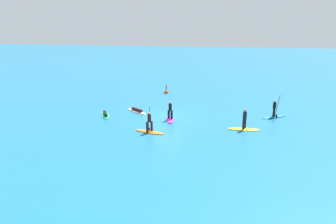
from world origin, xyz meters
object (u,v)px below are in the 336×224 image
object	(u,v)px
surfer_on_purple_board	(170,116)
surfer_on_blue_board	(274,113)
surfer_on_green_board	(105,114)
surfer_on_yellow_board	(244,125)
marker_buoy	(166,92)
surfer_on_orange_board	(149,127)
surfer_on_white_board	(137,111)

from	to	relation	value
surfer_on_purple_board	surfer_on_blue_board	world-z (taller)	surfer_on_blue_board
surfer_on_green_board	surfer_on_blue_board	world-z (taller)	surfer_on_blue_board
surfer_on_yellow_board	surfer_on_blue_board	distance (m)	5.02
marker_buoy	surfer_on_yellow_board	bearing A→B (deg)	-55.63
surfer_on_blue_board	surfer_on_green_board	bearing A→B (deg)	158.18
surfer_on_purple_board	marker_buoy	distance (m)	10.32
surfer_on_green_board	marker_buoy	distance (m)	10.85
surfer_on_orange_board	surfer_on_blue_board	distance (m)	12.56
surfer_on_orange_board	surfer_on_white_board	world-z (taller)	surfer_on_orange_board
surfer_on_white_board	marker_buoy	size ratio (longest dim) A/B	2.14
surfer_on_orange_board	surfer_on_yellow_board	bearing A→B (deg)	-151.50
surfer_on_green_board	surfer_on_purple_board	world-z (taller)	surfer_on_purple_board
surfer_on_green_board	surfer_on_blue_board	distance (m)	16.49
surfer_on_white_board	surfer_on_blue_board	size ratio (longest dim) A/B	0.98
surfer_on_yellow_board	surfer_on_white_board	world-z (taller)	surfer_on_yellow_board
surfer_on_orange_board	surfer_on_yellow_board	size ratio (longest dim) A/B	1.00
surfer_on_purple_board	surfer_on_orange_board	bearing A→B (deg)	-30.40
surfer_on_purple_board	marker_buoy	world-z (taller)	surfer_on_purple_board
surfer_on_white_board	surfer_on_blue_board	xyz separation A→B (m)	(13.59, -0.19, 0.32)
surfer_on_white_board	marker_buoy	distance (m)	8.36
surfer_on_purple_board	marker_buoy	xyz separation A→B (m)	(-1.60, 10.20, -0.23)
surfer_on_white_board	surfer_on_blue_board	distance (m)	13.59
surfer_on_orange_board	surfer_on_white_board	size ratio (longest dim) A/B	1.08
surfer_on_yellow_board	surfer_on_white_board	size ratio (longest dim) A/B	1.08
marker_buoy	surfer_on_white_board	bearing A→B (deg)	-104.32
surfer_on_purple_board	surfer_on_blue_board	distance (m)	10.11
surfer_on_orange_board	surfer_on_yellow_board	world-z (taller)	surfer_on_orange_board
surfer_on_purple_board	surfer_on_green_board	bearing A→B (deg)	-103.50
surfer_on_orange_board	surfer_on_blue_board	xyz separation A→B (m)	(11.32, 5.44, -0.01)
surfer_on_yellow_board	surfer_on_orange_board	bearing A→B (deg)	-168.41
surfer_on_green_board	surfer_on_orange_board	world-z (taller)	surfer_on_orange_board
surfer_on_white_board	surfer_on_blue_board	bearing A→B (deg)	-141.35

